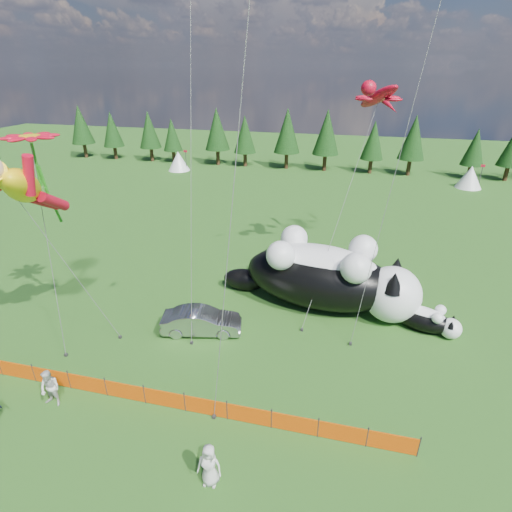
% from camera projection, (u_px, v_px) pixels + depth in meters
% --- Properties ---
extents(ground, '(160.00, 160.00, 0.00)m').
position_uv_depth(ground, '(190.00, 364.00, 21.09)').
color(ground, '#0C3609').
rests_on(ground, ground).
extents(safety_fence, '(22.06, 0.06, 1.10)m').
position_uv_depth(safety_fence, '(164.00, 399.00, 18.24)').
color(safety_fence, '#262626').
rests_on(safety_fence, ground).
extents(tree_line, '(90.00, 4.00, 8.00)m').
position_uv_depth(tree_line, '(304.00, 142.00, 58.80)').
color(tree_line, black).
rests_on(tree_line, ground).
extents(festival_tents, '(50.00, 3.20, 2.80)m').
position_uv_depth(festival_tents, '(381.00, 172.00, 53.20)').
color(festival_tents, white).
rests_on(festival_tents, ground).
extents(cat_large, '(12.98, 5.86, 4.70)m').
position_uv_depth(cat_large, '(328.00, 275.00, 25.30)').
color(cat_large, black).
rests_on(cat_large, ground).
extents(cat_small, '(4.42, 2.59, 1.64)m').
position_uv_depth(cat_small, '(426.00, 319.00, 23.53)').
color(cat_small, black).
rests_on(cat_small, ground).
extents(car, '(4.87, 2.59, 1.52)m').
position_uv_depth(car, '(202.00, 321.00, 23.31)').
color(car, '#ACACB0').
rests_on(car, ground).
extents(spectator_b, '(0.95, 0.58, 1.92)m').
position_uv_depth(spectator_b, '(50.00, 389.00, 18.19)').
color(spectator_b, beige).
rests_on(spectator_b, ground).
extents(spectator_e, '(0.96, 0.65, 1.90)m').
position_uv_depth(spectator_e, '(209.00, 465.00, 14.71)').
color(spectator_e, beige).
rests_on(spectator_e, ground).
extents(superhero_kite, '(5.99, 6.11, 11.63)m').
position_uv_depth(superhero_kite, '(22.00, 186.00, 17.96)').
color(superhero_kite, yellow).
rests_on(superhero_kite, ground).
extents(gecko_kite, '(5.90, 12.55, 15.62)m').
position_uv_depth(gecko_kite, '(378.00, 97.00, 25.70)').
color(gecko_kite, red).
rests_on(gecko_kite, ground).
extents(flower_kite, '(2.84, 3.70, 11.39)m').
position_uv_depth(flower_kite, '(31.00, 140.00, 19.05)').
color(flower_kite, red).
rests_on(flower_kite, ground).
extents(diamond_kite_a, '(1.06, 5.60, 18.71)m').
position_uv_depth(diamond_kite_a, '(191.00, 17.00, 19.77)').
color(diamond_kite_a, blue).
rests_on(diamond_kite_a, ground).
extents(diamond_kite_c, '(1.84, 1.79, 17.53)m').
position_uv_depth(diamond_kite_c, '(249.00, 9.00, 11.76)').
color(diamond_kite_c, blue).
rests_on(diamond_kite_c, ground).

